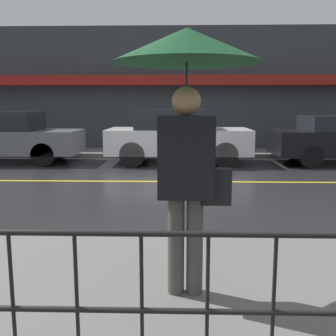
# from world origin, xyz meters

# --- Properties ---
(ground_plane) EXTENTS (80.00, 80.00, 0.00)m
(ground_plane) POSITION_xyz_m (0.00, 0.00, 0.00)
(ground_plane) COLOR #262628
(sidewalk_near) EXTENTS (28.00, 2.91, 0.14)m
(sidewalk_near) POSITION_xyz_m (0.00, -5.45, 0.07)
(sidewalk_near) COLOR slate
(sidewalk_near) RESTS_ON ground_plane
(sidewalk_far) EXTENTS (28.00, 1.83, 0.14)m
(sidewalk_far) POSITION_xyz_m (0.00, 4.91, 0.07)
(sidewalk_far) COLOR slate
(sidewalk_far) RESTS_ON ground_plane
(lane_marking) EXTENTS (25.20, 0.12, 0.01)m
(lane_marking) POSITION_xyz_m (0.00, 0.00, 0.00)
(lane_marking) COLOR gold
(lane_marking) RESTS_ON ground_plane
(building_storefront) EXTENTS (28.00, 0.85, 4.55)m
(building_storefront) POSITION_xyz_m (0.00, 5.94, 2.30)
(building_storefront) COLOR #383D42
(building_storefront) RESTS_ON ground_plane
(railing_foreground) EXTENTS (12.00, 0.04, 0.88)m
(railing_foreground) POSITION_xyz_m (-0.00, -6.66, 0.71)
(railing_foreground) COLOR black
(railing_foreground) RESTS_ON sidewalk_near
(pedestrian) EXTENTS (1.18, 1.18, 2.19)m
(pedestrian) POSITION_xyz_m (0.66, -5.64, 1.92)
(pedestrian) COLOR #4C4742
(pedestrian) RESTS_ON sidewalk_near
(car_grey) EXTENTS (4.45, 1.72, 1.53)m
(car_grey) POSITION_xyz_m (-4.70, 2.92, 0.78)
(car_grey) COLOR slate
(car_grey) RESTS_ON ground_plane
(car_white) EXTENTS (4.19, 1.91, 1.60)m
(car_white) POSITION_xyz_m (0.54, 2.92, 0.82)
(car_white) COLOR silver
(car_white) RESTS_ON ground_plane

